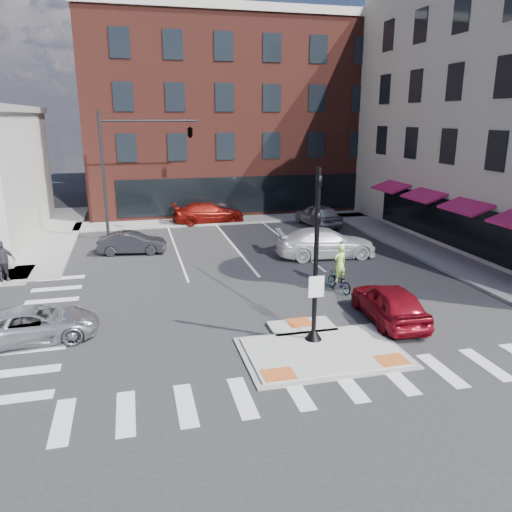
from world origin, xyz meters
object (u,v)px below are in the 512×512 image
object	(u,v)px
bg_car_silver	(318,215)
pedestrian_b	(2,261)
cyclist	(339,276)
pedestrian_a	(2,263)
silver_suv	(34,324)
white_pickup	(326,243)
bg_car_red	(208,213)
red_sedan	(389,303)
bg_car_dark	(132,243)

from	to	relation	value
bg_car_silver	pedestrian_b	world-z (taller)	pedestrian_b
cyclist	pedestrian_a	bearing A→B (deg)	-29.96
silver_suv	white_pickup	xyz separation A→B (m)	(14.05, 7.73, 0.20)
white_pickup	pedestrian_b	world-z (taller)	pedestrian_b
silver_suv	bg_car_red	size ratio (longest dim) A/B	0.84
red_sedan	cyclist	world-z (taller)	cyclist
bg_car_silver	pedestrian_a	size ratio (longest dim) A/B	2.77
silver_suv	pedestrian_a	world-z (taller)	pedestrian_a
white_pickup	cyclist	distance (m)	5.71
bg_car_red	cyclist	world-z (taller)	cyclist
red_sedan	bg_car_red	bearing A→B (deg)	-74.71
white_pickup	bg_car_red	bearing A→B (deg)	28.97
bg_car_red	bg_car_dark	bearing A→B (deg)	140.75
pedestrian_a	white_pickup	bearing A→B (deg)	45.07
pedestrian_a	silver_suv	bearing A→B (deg)	-27.75
silver_suv	pedestrian_a	size ratio (longest dim) A/B	2.60
silver_suv	red_sedan	distance (m)	13.08
red_sedan	pedestrian_a	xyz separation A→B (m)	(-15.50, 8.49, 0.25)
silver_suv	red_sedan	world-z (taller)	red_sedan
cyclist	bg_car_silver	bearing A→B (deg)	-119.15
silver_suv	white_pickup	distance (m)	16.04
bg_car_silver	cyclist	bearing A→B (deg)	66.45
red_sedan	cyclist	bearing A→B (deg)	-78.04
red_sedan	bg_car_silver	size ratio (longest dim) A/B	0.93
silver_suv	bg_car_dark	bearing A→B (deg)	-22.87
bg_car_dark	bg_car_red	size ratio (longest dim) A/B	0.73
white_pickup	bg_car_silver	bearing A→B (deg)	-13.61
silver_suv	bg_car_red	distance (m)	20.67
pedestrian_a	red_sedan	bearing A→B (deg)	14.08
cyclist	pedestrian_b	world-z (taller)	cyclist
white_pickup	cyclist	bearing A→B (deg)	168.57
bg_car_dark	pedestrian_a	distance (m)	7.25
bg_car_dark	cyclist	bearing A→B (deg)	-127.21
silver_suv	white_pickup	world-z (taller)	white_pickup
bg_car_red	cyclist	bearing A→B (deg)	-170.35
red_sedan	pedestrian_b	world-z (taller)	pedestrian_b
white_pickup	bg_car_dark	world-z (taller)	white_pickup
silver_suv	bg_car_red	world-z (taller)	bg_car_red
silver_suv	pedestrian_b	world-z (taller)	pedestrian_b
pedestrian_a	pedestrian_b	distance (m)	0.12
white_pickup	red_sedan	bearing A→B (deg)	177.78
red_sedan	bg_car_red	distance (m)	20.37
cyclist	pedestrian_b	distance (m)	15.76
pedestrian_a	bg_car_silver	bearing A→B (deg)	67.04
red_sedan	pedestrian_a	bearing A→B (deg)	-24.53
bg_car_silver	pedestrian_b	size ratio (longest dim) A/B	2.41
white_pickup	bg_car_red	distance (m)	11.93
pedestrian_b	bg_car_dark	bearing A→B (deg)	11.41
bg_car_dark	pedestrian_b	size ratio (longest dim) A/B	1.97
white_pickup	cyclist	xyz separation A→B (m)	(-1.55, -5.49, -0.08)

